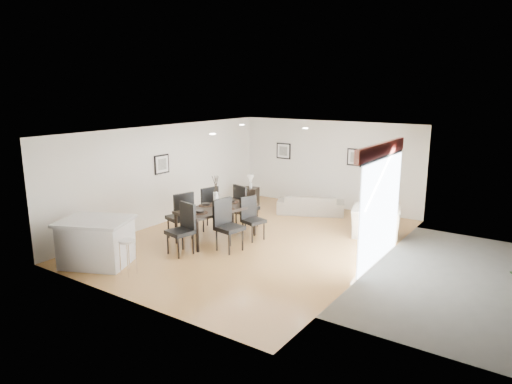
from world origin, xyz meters
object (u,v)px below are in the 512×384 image
Objects in this scene: armchair at (376,222)px; coffee_table at (241,206)px; dining_table at (216,211)px; dining_chair_enear at (226,222)px; dining_chair_wfar at (207,206)px; dining_chair_efar at (251,216)px; dining_chair_head at (184,226)px; sofa at (311,204)px; dining_chair_foot at (244,204)px; dining_chair_wnear at (182,213)px; side_table at (251,197)px; kitchen_island at (96,242)px; bar_stool at (127,245)px.

armchair is 4.19m from coffee_table.
armchair is 4.01m from dining_table.
dining_chair_enear is (-2.53, -2.86, 0.29)m from armchair.
dining_chair_efar is (1.37, 0.05, -0.06)m from dining_chair_wfar.
dining_chair_head is (0.02, -1.19, -0.08)m from dining_table.
dining_chair_foot reaches higher than sofa.
side_table is (-0.46, 3.63, -0.37)m from dining_chair_wnear.
coffee_table is (-1.83, -1.02, -0.11)m from sofa.
dining_chair_wnear is 1.35m from dining_chair_enear.
coffee_table is at bearing -156.04° from dining_chair_wfar.
dining_chair_enear is (0.67, -0.47, -0.06)m from dining_table.
dining_chair_foot is at bearing 51.68° from kitchen_island.
dining_chair_foot is at bearing 153.51° from dining_chair_wfar.
bar_stool is at bearing -23.77° from kitchen_island.
dining_chair_wnear is (-1.52, -3.92, 0.38)m from sofa.
dining_chair_head reaches higher than dining_chair_efar.
armchair is (2.35, -1.02, 0.09)m from sofa.
dining_chair_enear reaches higher than dining_chair_wfar.
dining_chair_efar is at bearing 62.95° from sofa.
dining_chair_enear is at bearing -163.74° from dining_chair_efar.
side_table is (-1.15, 4.31, -0.35)m from dining_chair_head.
dining_chair_head is at bearing -75.03° from side_table.
dining_table is at bearing 143.75° from dining_chair_efar.
dining_chair_efar is 1.17× the size of coffee_table.
sofa is 1.69× the size of dining_chair_foot.
coffee_table is (-1.67, 1.87, -0.41)m from dining_chair_efar.
bar_stool is (-0.75, -3.24, 0.04)m from dining_chair_efar.
dining_table is 2.63m from coffee_table.
dining_chair_wnear reaches higher than dining_table.
dining_chair_wfar is at bearing 157.47° from dining_table.
dining_chair_wfar is at bearing 64.64° from dining_chair_foot.
dining_chair_head is (-3.18, -3.58, 0.27)m from armchair.
dining_chair_foot reaches higher than bar_stool.
dining_chair_wnear is at bearing -89.44° from coffee_table.
dining_chair_foot is at bearing 102.88° from dining_table.
dining_chair_head is at bearing 175.70° from dining_chair_efar.
coffee_table is at bearing 5.29° from sofa.
sofa is 3.89m from dining_chair_enear.
side_table reaches higher than coffee_table.
dining_chair_efar reaches higher than sofa.
dining_chair_wfar is 1.64m from dining_chair_enear.
dining_chair_wfar is (-0.00, 0.97, -0.02)m from dining_chair_wnear.
armchair is 1.00× the size of dining_chair_wfar.
dining_table is 2.32× the size of coffee_table.
dining_table reaches higher than coffee_table.
sofa is at bearing 49.07° from kitchen_island.
dining_chair_wfar reaches higher than coffee_table.
dining_chair_wnear is 0.97m from dining_chair_head.
side_table is at bearing -155.74° from dining_chair_wnear.
coffee_table is (-1.66, 2.85, -0.49)m from dining_chair_enear.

